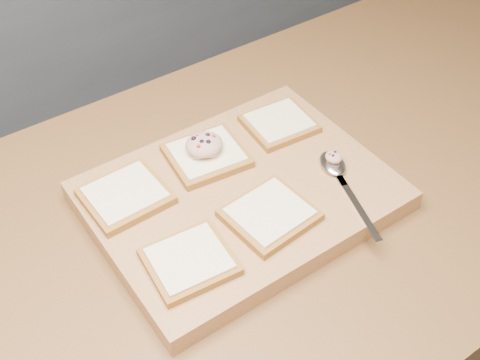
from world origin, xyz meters
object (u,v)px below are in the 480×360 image
object	(u,v)px
tuna_salad_dollop	(204,144)
spoon	(336,170)
cutting_board	(240,196)
bread_far_center	(207,155)

from	to	relation	value
tuna_salad_dollop	spoon	world-z (taller)	tuna_salad_dollop
cutting_board	spoon	distance (m)	0.17
cutting_board	spoon	size ratio (longest dim) A/B	2.32
bread_far_center	tuna_salad_dollop	size ratio (longest dim) A/B	2.17
cutting_board	spoon	xyz separation A→B (m)	(0.15, -0.06, 0.02)
bread_far_center	tuna_salad_dollop	bearing A→B (deg)	139.06
cutting_board	spoon	world-z (taller)	spoon
cutting_board	bread_far_center	bearing A→B (deg)	94.25
spoon	tuna_salad_dollop	bearing A→B (deg)	136.51
tuna_salad_dollop	spoon	distance (m)	0.22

